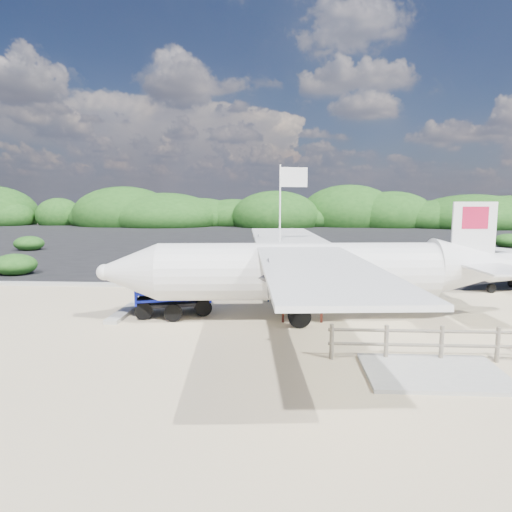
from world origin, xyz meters
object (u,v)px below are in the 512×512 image
Objects in this scene: crew_a at (271,283)px; crew_b at (304,272)px; signboard at (302,322)px; aircraft_large at (408,249)px; aircraft_small at (218,237)px; flagpole at (279,309)px; crew_c at (229,278)px; baggage_cart at (173,314)px.

crew_a is 0.88× the size of crew_b.
aircraft_large is at bearing 64.88° from signboard.
crew_b reaches higher than aircraft_small.
flagpole is 25.22m from aircraft_large.
flagpole is at bearing 67.60° from crew_b.
signboard is 0.98× the size of crew_a.
flagpole reaches higher than aircraft_large.
aircraft_small is (-4.93, 30.88, -0.76)m from crew_c.
flagpole is at bearing 151.63° from crew_c.
crew_b is at bearing 57.10° from aircraft_large.
aircraft_large is at bearing -114.01° from crew_a.
signboard is 0.86× the size of crew_b.
crew_b reaches higher than baggage_cart.
crew_b is 1.21× the size of crew_c.
aircraft_large reaches higher than crew_a.
aircraft_small is at bearing 78.85° from baggage_cart.
crew_b is at bearing -144.11° from crew_c.
signboard is (0.84, -1.94, 0.00)m from flagpole.
crew_c reaches higher than aircraft_small.
aircraft_large is (10.28, 24.58, 0.00)m from signboard.
baggage_cart is 1.68× the size of crew_b.
aircraft_large is at bearing 125.07° from aircraft_small.
crew_a reaches higher than signboard.
crew_c is at bearing -32.18° from crew_a.
baggage_cart is 5.06m from signboard.
flagpole is 3.66× the size of signboard.
flagpole is 3.15× the size of crew_b.
aircraft_large reaches higher than crew_b.
baggage_cart is at bearing 87.51° from crew_c.
signboard is 3.60m from crew_a.
baggage_cart is 34.89m from aircraft_small.
flagpole reaches higher than crew_c.
crew_c is (-3.57, -0.90, -0.16)m from crew_b.
crew_b is (5.30, 4.76, 0.92)m from baggage_cart.
aircraft_small is (-8.17, 35.68, 0.00)m from signboard.
crew_b reaches higher than crew_a.
baggage_cart is at bearing -166.39° from flagpole.
signboard is at bearing 114.39° from crew_a.
baggage_cart is at bearing 36.31° from crew_a.
aircraft_small is at bearing 102.25° from flagpole.
crew_a is 2.53m from crew_c.
signboard is at bearing 62.19° from aircraft_large.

